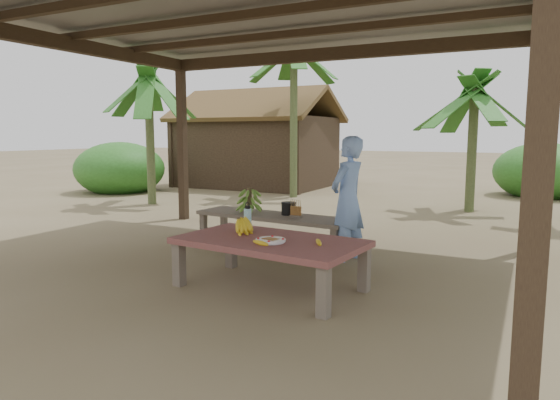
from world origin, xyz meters
The scene contains 17 objects.
ground centered at (0.00, 0.00, 0.00)m, with size 80.00×80.00×0.00m, color brown.
pavilion centered at (-0.01, -0.01, 2.78)m, with size 6.60×5.60×2.95m.
work_table centered at (0.52, -0.61, 0.43)m, with size 1.89×1.18×0.50m.
bench centered at (-0.30, 1.01, 0.39)m, with size 2.25×0.81×0.45m.
ripe_banana_bunch centered at (0.09, -0.50, 0.59)m, with size 0.30×0.25×0.18m, color yellow, non-canonical shape.
plate centered at (0.59, -0.74, 0.52)m, with size 0.29×0.29×0.04m.
loose_banana_front centered at (0.57, -0.89, 0.52)m, with size 0.04×0.17×0.04m, color yellow.
loose_banana_side centered at (1.04, -0.62, 0.52)m, with size 0.04×0.16×0.04m, color yellow.
water_flask centered at (0.08, -0.30, 0.63)m, with size 0.08×0.08×0.30m.
green_banana_stalk centered at (-0.69, 1.05, 0.63)m, with size 0.31×0.31×0.35m, color #598C2D, non-canonical shape.
cooking_pot centered at (-0.11, 1.09, 0.53)m, with size 0.19×0.19×0.16m, color black.
skewer_rack centered at (0.08, 0.92, 0.57)m, with size 0.18×0.08×0.24m, color #A57F47, non-canonical shape.
woman centered at (0.81, 0.82, 0.75)m, with size 0.55×0.36×1.50m, color #6C8DCD.
hut centered at (-4.50, 8.00, 1.10)m, with size 4.40×3.43×2.85m.
banana_plant_n centered at (1.69, 5.53, 2.12)m, with size 1.80×1.80×2.59m.
banana_plant_nw centered at (-2.40, 6.05, 3.29)m, with size 1.80×1.80×3.79m.
banana_plant_w centered at (-4.64, 3.55, 2.45)m, with size 1.80×1.80×2.93m.
Camera 1 is at (2.78, -4.83, 1.52)m, focal length 32.00 mm.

